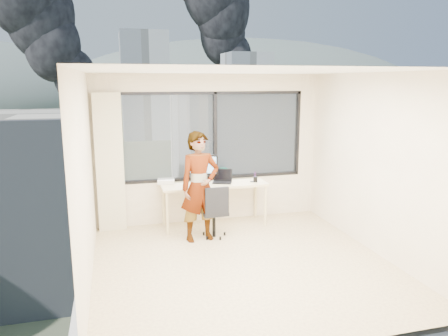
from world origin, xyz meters
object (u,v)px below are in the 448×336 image
object	(u,v)px
person	(200,187)
monitor	(203,169)
handbag	(223,173)
game_console	(166,181)
desk	(214,204)
chair	(214,210)
laptop	(222,177)

from	to	relation	value
person	monitor	world-z (taller)	person
monitor	handbag	size ratio (longest dim) A/B	1.75
handbag	person	bearing A→B (deg)	-139.34
game_console	desk	bearing A→B (deg)	-7.40
chair	game_console	distance (m)	1.08
desk	laptop	world-z (taller)	laptop
person	game_console	bearing A→B (deg)	106.26
desk	monitor	bearing A→B (deg)	162.08
person	laptop	bearing A→B (deg)	39.73
person	handbag	bearing A→B (deg)	44.76
person	laptop	world-z (taller)	person
chair	monitor	xyz separation A→B (m)	(-0.04, 0.62, 0.56)
handbag	chair	bearing A→B (deg)	-128.68
desk	chair	world-z (taller)	chair
game_console	handbag	world-z (taller)	handbag
person	game_console	xyz separation A→B (m)	(-0.42, 0.85, -0.08)
laptop	handbag	xyz separation A→B (m)	(0.07, 0.23, 0.01)
chair	monitor	world-z (taller)	monitor
person	laptop	distance (m)	0.81
chair	laptop	xyz separation A→B (m)	(0.29, 0.56, 0.41)
game_console	handbag	bearing A→B (deg)	8.98
chair	laptop	bearing A→B (deg)	60.96
person	game_console	size ratio (longest dim) A/B	6.03
handbag	desk	bearing A→B (deg)	-147.17
chair	game_console	bearing A→B (deg)	127.75
game_console	monitor	bearing A→B (deg)	-6.83
monitor	handbag	distance (m)	0.46
chair	desk	bearing A→B (deg)	73.64
person	handbag	world-z (taller)	person
desk	laptop	bearing A→B (deg)	2.15
game_console	laptop	bearing A→B (deg)	-4.74
monitor	laptop	size ratio (longest dim) A/B	1.48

